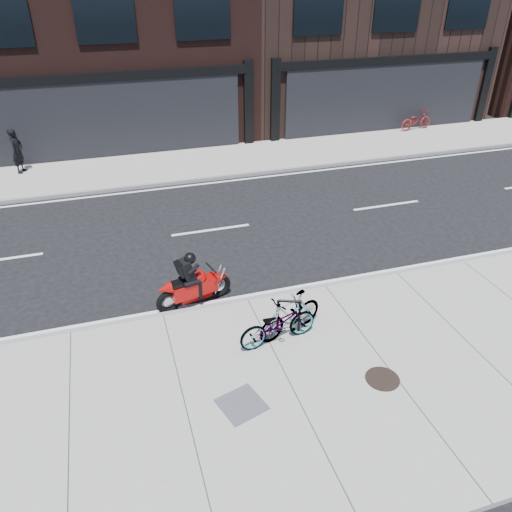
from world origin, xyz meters
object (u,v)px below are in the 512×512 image
object	(u,v)px
bike_rack	(289,314)
bicycle_front	(278,324)
pedestrian	(17,151)
utility_grate	(242,404)
manhole_cover	(382,379)
bicycle_far	(416,120)
bicycle_rear	(290,314)
motorcycle	(197,283)

from	to	relation	value
bike_rack	bicycle_front	bearing A→B (deg)	-147.43
bike_rack	pedestrian	distance (m)	13.53
bike_rack	utility_grate	bearing A→B (deg)	-132.15
pedestrian	manhole_cover	xyz separation A→B (m)	(7.59, -13.80, -0.83)
pedestrian	manhole_cover	world-z (taller)	pedestrian
bicycle_far	bike_rack	bearing A→B (deg)	130.07
bike_rack	bicycle_rear	bearing A→B (deg)	-17.55
pedestrian	utility_grate	distance (m)	14.48
bike_rack	bicycle_far	xyz separation A→B (m)	(11.04, 12.39, -0.06)
bicycle_rear	pedestrian	xyz separation A→B (m)	(-6.38, 11.96, 0.35)
bicycle_front	pedestrian	world-z (taller)	pedestrian
utility_grate	pedestrian	bearing A→B (deg)	109.52
pedestrian	utility_grate	size ratio (longest dim) A/B	2.22
bicycle_front	bicycle_far	distance (m)	16.95
bicycle_far	utility_grate	distance (m)	18.86
motorcycle	pedestrian	world-z (taller)	pedestrian
motorcycle	bicycle_far	bearing A→B (deg)	26.51
utility_grate	bicycle_rear	bearing A→B (deg)	47.00
bike_rack	manhole_cover	size ratio (longest dim) A/B	1.29
manhole_cover	utility_grate	xyz separation A→B (m)	(-2.76, 0.18, 0.00)
motorcycle	bicycle_far	distance (m)	16.49
motorcycle	bicycle_far	size ratio (longest dim) A/B	1.12
bicycle_front	utility_grate	world-z (taller)	bicycle_front
bicycle_rear	manhole_cover	bearing A→B (deg)	13.94
utility_grate	bicycle_far	bearing A→B (deg)	48.24
manhole_cover	bike_rack	bearing A→B (deg)	123.87
pedestrian	bicycle_rear	bearing A→B (deg)	-131.70
motorcycle	bicycle_far	world-z (taller)	motorcycle
bicycle_rear	motorcycle	bearing A→B (deg)	-157.36
manhole_cover	pedestrian	bearing A→B (deg)	118.79
motorcycle	utility_grate	bearing A→B (deg)	-101.88
bike_rack	bicycle_front	size ratio (longest dim) A/B	0.49
bicycle_front	manhole_cover	xyz separation A→B (m)	(1.56, -1.65, -0.45)
bike_rack	bicycle_front	xyz separation A→B (m)	(-0.31, -0.20, -0.05)
motorcycle	bike_rack	bearing A→B (deg)	-61.88
bicycle_front	bicycle_rear	size ratio (longest dim) A/B	1.07
bicycle_front	manhole_cover	size ratio (longest dim) A/B	2.61
bicycle_rear	utility_grate	xyz separation A→B (m)	(-1.55, -1.66, -0.48)
bike_rack	manhole_cover	world-z (taller)	bike_rack
bicycle_far	utility_grate	xyz separation A→B (m)	(-12.55, -14.06, -0.44)
bicycle_front	bicycle_far	world-z (taller)	bicycle_front
pedestrian	bike_rack	bearing A→B (deg)	-131.81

